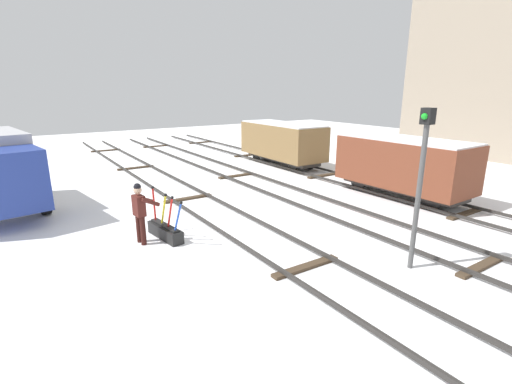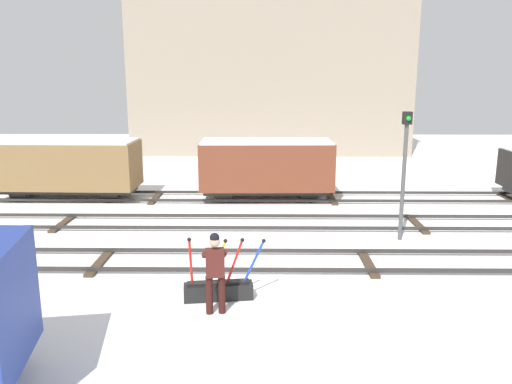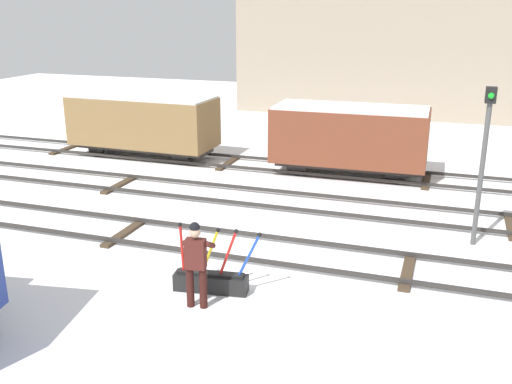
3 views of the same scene
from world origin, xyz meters
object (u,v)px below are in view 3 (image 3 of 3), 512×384
at_px(signal_post, 484,151).
at_px(freight_car_far_end, 350,136).
at_px(freight_car_near_switch, 143,122).
at_px(rail_worker, 196,259).
at_px(switch_lever_frame, 211,280).

xyz_separation_m(signal_post, freight_car_far_end, (-4.00, 5.10, -0.98)).
bearing_deg(freight_car_near_switch, rail_worker, -54.88).
bearing_deg(freight_car_near_switch, freight_car_far_end, 1.30).
relative_size(rail_worker, freight_car_near_switch, 0.31).
bearing_deg(freight_car_near_switch, switch_lever_frame, -52.99).
bearing_deg(rail_worker, freight_car_far_end, 75.81).
distance_m(signal_post, freight_car_near_switch, 12.95).
xyz_separation_m(switch_lever_frame, freight_car_near_switch, (-6.76, 9.40, 1.11)).
distance_m(rail_worker, signal_post, 7.26).
xyz_separation_m(freight_car_near_switch, freight_car_far_end, (7.87, -0.00, 0.00)).
xyz_separation_m(switch_lever_frame, signal_post, (5.11, 4.30, 2.10)).
relative_size(switch_lever_frame, rail_worker, 1.04).
relative_size(switch_lever_frame, signal_post, 0.48).
bearing_deg(signal_post, freight_car_far_end, 128.10).
bearing_deg(signal_post, rail_worker, -135.81).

